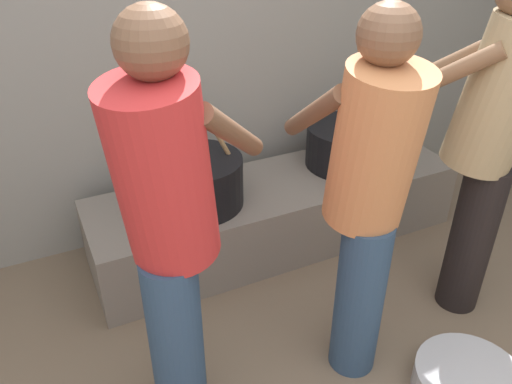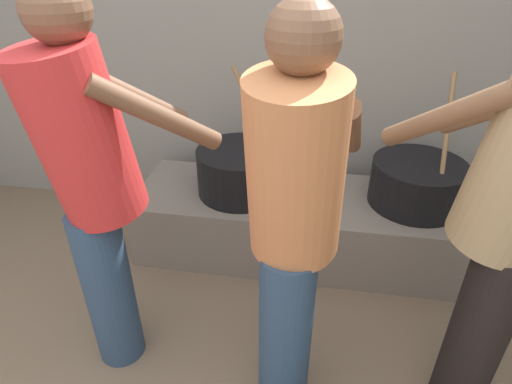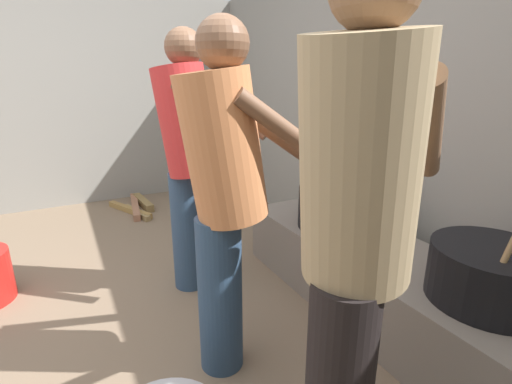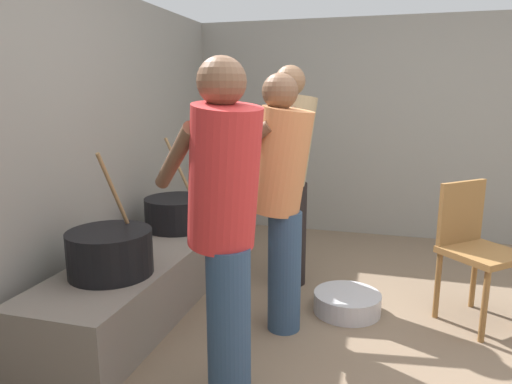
{
  "view_description": "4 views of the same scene",
  "coord_description": "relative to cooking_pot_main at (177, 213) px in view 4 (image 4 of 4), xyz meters",
  "views": [
    {
      "loc": [
        -0.7,
        -0.49,
        1.82
      ],
      "look_at": [
        0.13,
        1.24,
        0.67
      ],
      "focal_mm": 35.73,
      "sensor_mm": 36.0,
      "label": 1
    },
    {
      "loc": [
        0.43,
        -0.36,
        1.65
      ],
      "look_at": [
        0.18,
        1.19,
        0.7
      ],
      "focal_mm": 29.87,
      "sensor_mm": 36.0,
      "label": 2
    },
    {
      "loc": [
        1.74,
        0.2,
        1.31
      ],
      "look_at": [
        0.39,
        0.91,
        0.84
      ],
      "focal_mm": 26.13,
      "sensor_mm": 36.0,
      "label": 3
    },
    {
      "loc": [
        -2.2,
        0.2,
        1.42
      ],
      "look_at": [
        0.71,
        1.02,
        0.77
      ],
      "focal_mm": 32.45,
      "sensor_mm": 36.0,
      "label": 4
    }
  ],
  "objects": [
    {
      "name": "cook_in_tan_shirt",
      "position": [
        0.08,
        -0.87,
        0.41
      ],
      "size": [
        0.64,
        0.73,
        1.61
      ],
      "color": "black",
      "rests_on": "ground_plane"
    },
    {
      "name": "ground_plane",
      "position": [
        -0.97,
        -1.73,
        -0.51
      ],
      "size": [
        10.53,
        10.53,
        0.0
      ],
      "primitive_type": "plane",
      "color": "#75604C"
    },
    {
      "name": "cooking_pot_main",
      "position": [
        0.0,
        0.0,
        0.0
      ],
      "size": [
        0.49,
        0.49,
        0.7
      ],
      "color": "black",
      "rests_on": "hearth_ledge"
    },
    {
      "name": "chair_brown_wood",
      "position": [
        -0.16,
        -2.09,
        -0.02
      ],
      "size": [
        0.57,
        0.57,
        0.88
      ],
      "color": "olive",
      "rests_on": "ground_plane"
    },
    {
      "name": "block_enclosure_right",
      "position": [
        1.67,
        -1.73,
        0.56
      ],
      "size": [
        0.2,
        4.64,
        2.14
      ],
      "primitive_type": "cube",
      "color": "gray",
      "rests_on": "ground_plane"
    },
    {
      "name": "block_enclosure_rear",
      "position": [
        -0.97,
        0.49,
        0.56
      ],
      "size": [
        5.47,
        0.2,
        2.14
      ],
      "primitive_type": "cube",
      "color": "gray",
      "rests_on": "ground_plane"
    },
    {
      "name": "cook_in_red_shirt",
      "position": [
        -1.33,
        -0.87,
        0.38
      ],
      "size": [
        0.69,
        0.69,
        1.57
      ],
      "color": "navy",
      "rests_on": "ground_plane"
    },
    {
      "name": "hearth_ledge",
      "position": [
        -0.48,
        -0.03,
        -0.32
      ],
      "size": [
        2.13,
        0.6,
        0.39
      ],
      "primitive_type": "cube",
      "color": "slate",
      "rests_on": "ground_plane"
    },
    {
      "name": "cook_in_orange_shirt",
      "position": [
        -0.6,
        -0.95,
        0.36
      ],
      "size": [
        0.4,
        0.68,
        1.53
      ],
      "color": "navy",
      "rests_on": "ground_plane"
    },
    {
      "name": "metal_mixing_bowl",
      "position": [
        -0.28,
        -1.34,
        -0.45
      ],
      "size": [
        0.44,
        0.44,
        0.13
      ],
      "primitive_type": "cylinder",
      "color": "#B7B7BC",
      "rests_on": "ground_plane"
    },
    {
      "name": "cooking_pot_secondary",
      "position": [
        -0.96,
        -0.03,
        0.01
      ],
      "size": [
        0.48,
        0.48,
        0.71
      ],
      "color": "black",
      "rests_on": "hearth_ledge"
    }
  ]
}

